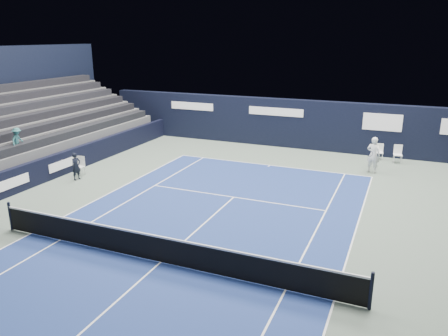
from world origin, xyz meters
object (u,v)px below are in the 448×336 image
object	(u,v)px
folding_chair_back_a	(380,149)
line_judge_chair	(80,165)
tennis_net	(160,248)
folding_chair_back_b	(398,153)
tennis_player	(373,155)

from	to	relation	value
folding_chair_back_a	line_judge_chair	distance (m)	16.85
folding_chair_back_a	tennis_net	distance (m)	16.55
line_judge_chair	folding_chair_back_a	bearing A→B (deg)	22.77
folding_chair_back_b	line_judge_chair	xyz separation A→B (m)	(-15.12, -8.84, -0.03)
folding_chair_back_b	line_judge_chair	distance (m)	17.51
folding_chair_back_a	tennis_player	world-z (taller)	tennis_player
folding_chair_back_b	tennis_net	world-z (taller)	tennis_net
line_judge_chair	tennis_player	xyz separation A→B (m)	(13.95, 6.37, 0.40)
line_judge_chair	folding_chair_back_b	bearing A→B (deg)	19.92
folding_chair_back_b	tennis_net	xyz separation A→B (m)	(-6.55, -15.22, -0.08)
folding_chair_back_a	tennis_net	bearing A→B (deg)	-115.84
folding_chair_back_b	line_judge_chair	world-z (taller)	folding_chair_back_b
folding_chair_back_a	tennis_player	bearing A→B (deg)	-99.38
tennis_net	tennis_player	xyz separation A→B (m)	(5.38, 12.75, 0.45)
folding_chair_back_a	tennis_player	xyz separation A→B (m)	(-0.15, -2.85, 0.34)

